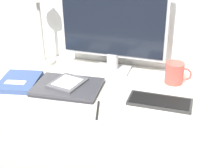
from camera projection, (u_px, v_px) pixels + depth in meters
desk at (106, 148)px, 1.62m from camera, size 1.11×0.59×0.70m
monitor at (113, 26)px, 1.52m from camera, size 0.54×0.11×0.45m
keyboard at (160, 102)px, 1.34m from camera, size 0.27×0.12×0.01m
laptop at (68, 87)px, 1.44m from camera, size 0.32×0.23×0.02m
ereader at (67, 83)px, 1.45m from camera, size 0.17×0.18×0.01m
desk_lamp at (39, 14)px, 1.58m from camera, size 0.12×0.12×0.42m
notebook at (19, 82)px, 1.49m from camera, size 0.21×0.24×0.02m
coffee_mug at (175, 73)px, 1.48m from camera, size 0.13×0.09×0.10m
pen at (98, 110)px, 1.28m from camera, size 0.04×0.13×0.01m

